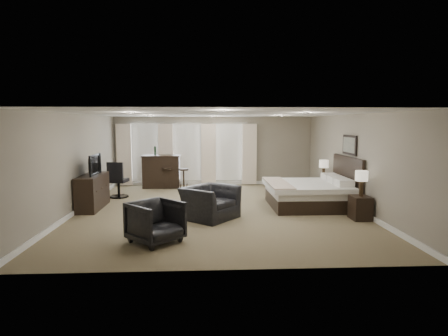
{
  "coord_description": "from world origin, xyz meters",
  "views": [
    {
      "loc": [
        -0.34,
        -10.04,
        2.36
      ],
      "look_at": [
        0.2,
        0.4,
        1.1
      ],
      "focal_mm": 30.0,
      "sensor_mm": 36.0,
      "label": 1
    }
  ],
  "objects_px": {
    "lamp_near": "(361,184)",
    "armchair_far": "(156,220)",
    "nightstand_near": "(360,208)",
    "tv": "(92,173)",
    "bar_stool_left": "(167,178)",
    "dresser": "(93,192)",
    "desk_chair": "(118,179)",
    "bed": "(309,182)",
    "lamp_far": "(324,170)",
    "bar_stool_right": "(184,179)",
    "bar_counter": "(162,171)",
    "nightstand_far": "(323,188)",
    "armchair_near": "(210,197)"
  },
  "relations": [
    {
      "from": "bar_counter",
      "to": "bar_stool_right",
      "type": "distance_m",
      "value": 0.99
    },
    {
      "from": "nightstand_near",
      "to": "lamp_far",
      "type": "height_order",
      "value": "lamp_far"
    },
    {
      "from": "bed",
      "to": "nightstand_far",
      "type": "xyz_separation_m",
      "value": [
        0.89,
        1.45,
        -0.43
      ]
    },
    {
      "from": "nightstand_near",
      "to": "bar_stool_right",
      "type": "xyz_separation_m",
      "value": [
        -4.56,
        4.43,
        0.08
      ]
    },
    {
      "from": "bar_stool_right",
      "to": "dresser",
      "type": "bearing_deg",
      "value": -129.39
    },
    {
      "from": "lamp_near",
      "to": "tv",
      "type": "height_order",
      "value": "lamp_near"
    },
    {
      "from": "bar_counter",
      "to": "bar_stool_left",
      "type": "distance_m",
      "value": 0.44
    },
    {
      "from": "lamp_near",
      "to": "lamp_far",
      "type": "distance_m",
      "value": 2.9
    },
    {
      "from": "bed",
      "to": "desk_chair",
      "type": "height_order",
      "value": "bed"
    },
    {
      "from": "armchair_far",
      "to": "desk_chair",
      "type": "xyz_separation_m",
      "value": [
        -1.77,
        4.63,
        0.12
      ]
    },
    {
      "from": "lamp_near",
      "to": "desk_chair",
      "type": "xyz_separation_m",
      "value": [
        -6.55,
        3.08,
        -0.31
      ]
    },
    {
      "from": "bar_stool_left",
      "to": "desk_chair",
      "type": "height_order",
      "value": "desk_chair"
    },
    {
      "from": "armchair_near",
      "to": "bar_stool_left",
      "type": "bearing_deg",
      "value": 59.05
    },
    {
      "from": "dresser",
      "to": "bed",
      "type": "bearing_deg",
      "value": -1.07
    },
    {
      "from": "bar_counter",
      "to": "bar_stool_left",
      "type": "relative_size",
      "value": 1.82
    },
    {
      "from": "tv",
      "to": "armchair_near",
      "type": "height_order",
      "value": "armchair_near"
    },
    {
      "from": "nightstand_far",
      "to": "bar_stool_left",
      "type": "relative_size",
      "value": 0.75
    },
    {
      "from": "lamp_near",
      "to": "lamp_far",
      "type": "height_order",
      "value": "lamp_near"
    },
    {
      "from": "bed",
      "to": "nightstand_far",
      "type": "distance_m",
      "value": 1.75
    },
    {
      "from": "nightstand_far",
      "to": "bar_stool_left",
      "type": "distance_m",
      "value": 5.44
    },
    {
      "from": "nightstand_near",
      "to": "tv",
      "type": "distance_m",
      "value": 7.13
    },
    {
      "from": "bed",
      "to": "tv",
      "type": "xyz_separation_m",
      "value": [
        -6.03,
        0.11,
        0.29
      ]
    },
    {
      "from": "dresser",
      "to": "bar_stool_right",
      "type": "relative_size",
      "value": 2.16
    },
    {
      "from": "lamp_far",
      "to": "bar_stool_right",
      "type": "height_order",
      "value": "lamp_far"
    },
    {
      "from": "tv",
      "to": "bar_counter",
      "type": "xyz_separation_m",
      "value": [
        1.52,
        3.35,
        -0.4
      ]
    },
    {
      "from": "tv",
      "to": "lamp_far",
      "type": "bearing_deg",
      "value": -79.06
    },
    {
      "from": "lamp_far",
      "to": "nightstand_far",
      "type": "bearing_deg",
      "value": 0.0
    },
    {
      "from": "lamp_near",
      "to": "armchair_far",
      "type": "height_order",
      "value": "lamp_near"
    },
    {
      "from": "lamp_near",
      "to": "tv",
      "type": "bearing_deg",
      "value": 167.27
    },
    {
      "from": "lamp_far",
      "to": "bar_stool_right",
      "type": "bearing_deg",
      "value": 161.45
    },
    {
      "from": "nightstand_near",
      "to": "armchair_far",
      "type": "relative_size",
      "value": 0.63
    },
    {
      "from": "armchair_near",
      "to": "nightstand_near",
      "type": "bearing_deg",
      "value": -54.33
    },
    {
      "from": "lamp_far",
      "to": "tv",
      "type": "height_order",
      "value": "lamp_far"
    },
    {
      "from": "armchair_near",
      "to": "armchair_far",
      "type": "height_order",
      "value": "armchair_near"
    },
    {
      "from": "nightstand_near",
      "to": "bar_stool_left",
      "type": "bearing_deg",
      "value": 138.22
    },
    {
      "from": "bar_stool_left",
      "to": "armchair_far",
      "type": "bearing_deg",
      "value": -86.53
    },
    {
      "from": "nightstand_near",
      "to": "armchair_near",
      "type": "xyz_separation_m",
      "value": [
        -3.68,
        0.29,
        0.25
      ]
    },
    {
      "from": "bed",
      "to": "bar_stool_left",
      "type": "height_order",
      "value": "bed"
    },
    {
      "from": "lamp_near",
      "to": "lamp_far",
      "type": "xyz_separation_m",
      "value": [
        0.0,
        2.9,
        -0.02
      ]
    },
    {
      "from": "nightstand_far",
      "to": "dresser",
      "type": "bearing_deg",
      "value": -169.06
    },
    {
      "from": "nightstand_near",
      "to": "lamp_near",
      "type": "height_order",
      "value": "lamp_near"
    },
    {
      "from": "tv",
      "to": "bar_stool_left",
      "type": "distance_m",
      "value": 3.57
    },
    {
      "from": "dresser",
      "to": "desk_chair",
      "type": "relative_size",
      "value": 1.4
    },
    {
      "from": "lamp_far",
      "to": "tv",
      "type": "bearing_deg",
      "value": -169.06
    },
    {
      "from": "lamp_far",
      "to": "bar_stool_left",
      "type": "relative_size",
      "value": 0.81
    },
    {
      "from": "nightstand_near",
      "to": "bar_stool_left",
      "type": "height_order",
      "value": "bar_stool_left"
    },
    {
      "from": "bed",
      "to": "nightstand_far",
      "type": "bearing_deg",
      "value": 58.46
    },
    {
      "from": "lamp_far",
      "to": "armchair_near",
      "type": "distance_m",
      "value": 4.53
    },
    {
      "from": "lamp_near",
      "to": "armchair_far",
      "type": "distance_m",
      "value": 5.05
    },
    {
      "from": "lamp_near",
      "to": "bar_stool_left",
      "type": "distance_m",
      "value": 6.94
    }
  ]
}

